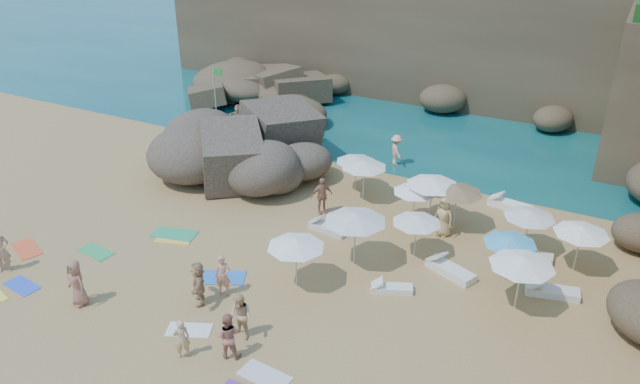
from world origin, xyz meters
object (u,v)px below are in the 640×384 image
at_px(person_stand_6, 182,338).
at_px(parasol_1, 356,159).
at_px(person_stand_3, 322,196).
at_px(person_stand_1, 228,336).
at_px(person_stand_0, 1,250).
at_px(rock_outcrop, 250,172).
at_px(person_stand_4, 444,217).
at_px(person_stand_5, 238,116).
at_px(lounger_0, 328,229).
at_px(flag_pole, 216,87).
at_px(parasol_0, 415,189).
at_px(person_stand_2, 396,150).
at_px(parasol_2, 582,230).

bearing_deg(person_stand_6, parasol_1, -138.45).
bearing_deg(parasol_1, person_stand_3, -98.41).
bearing_deg(person_stand_1, person_stand_0, -19.88).
distance_m(rock_outcrop, parasol_1, 6.07).
relative_size(person_stand_4, person_stand_6, 1.26).
xyz_separation_m(person_stand_0, person_stand_1, (10.70, 0.01, -0.13)).
height_order(rock_outcrop, parasol_1, parasol_1).
height_order(rock_outcrop, person_stand_1, person_stand_1).
distance_m(person_stand_0, person_stand_1, 10.70).
height_order(person_stand_1, person_stand_5, person_stand_1).
relative_size(lounger_0, person_stand_6, 1.24).
bearing_deg(lounger_0, flag_pole, 151.63).
bearing_deg(lounger_0, parasol_0, 46.54).
xyz_separation_m(rock_outcrop, parasol_0, (9.45, -1.14, 1.70)).
xyz_separation_m(flag_pole, person_stand_2, (12.38, -0.99, -1.42)).
relative_size(person_stand_2, person_stand_4, 0.94).
height_order(parasol_0, person_stand_2, parasol_0).
bearing_deg(person_stand_6, person_stand_1, 159.21).
relative_size(flag_pole, person_stand_1, 2.14).
bearing_deg(parasol_0, parasol_1, 154.28).
relative_size(parasol_1, person_stand_5, 1.34).
bearing_deg(person_stand_3, person_stand_5, 92.78).
relative_size(flag_pole, lounger_0, 1.99).
distance_m(person_stand_0, person_stand_3, 13.43).
bearing_deg(flag_pole, lounger_0, -36.19).
bearing_deg(parasol_1, person_stand_5, 155.51).
distance_m(person_stand_2, person_stand_4, 7.51).
xyz_separation_m(flag_pole, parasol_2, (22.34, -7.23, -0.42)).
bearing_deg(person_stand_4, rock_outcrop, -170.81).
relative_size(flag_pole, parasol_2, 1.67).
height_order(parasol_0, person_stand_3, parasol_0).
bearing_deg(person_stand_6, parasol_2, 177.71).
bearing_deg(rock_outcrop, person_stand_4, -8.25).
distance_m(parasol_2, person_stand_3, 11.10).
bearing_deg(person_stand_3, rock_outcrop, 108.10).
bearing_deg(flag_pole, person_stand_5, -7.86).
relative_size(person_stand_3, person_stand_5, 1.21).
distance_m(parasol_1, person_stand_5, 11.05).
height_order(rock_outcrop, lounger_0, rock_outcrop).
bearing_deg(person_stand_4, person_stand_1, -92.48).
xyz_separation_m(flag_pole, person_stand_6, (11.70, -18.31, -1.55)).
bearing_deg(parasol_2, person_stand_6, -133.84).
xyz_separation_m(flag_pole, person_stand_0, (2.33, -17.62, -1.32)).
xyz_separation_m(parasol_2, person_stand_2, (-9.95, 6.24, -1.00)).
bearing_deg(person_stand_5, rock_outcrop, -70.65).
bearing_deg(parasol_1, parasol_2, -12.91).
bearing_deg(person_stand_0, parasol_0, -4.57).
height_order(person_stand_1, person_stand_2, person_stand_2).
bearing_deg(rock_outcrop, person_stand_3, -22.23).
relative_size(person_stand_1, person_stand_4, 0.91).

